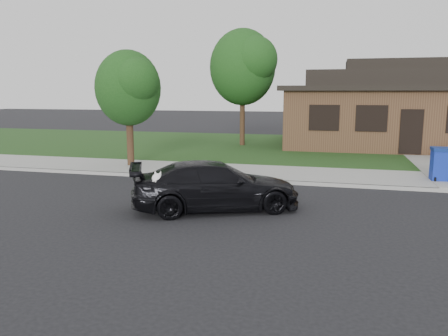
# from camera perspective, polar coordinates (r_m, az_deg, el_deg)

# --- Properties ---
(ground) EXTENTS (120.00, 120.00, 0.00)m
(ground) POSITION_cam_1_polar(r_m,az_deg,el_deg) (11.36, 11.10, -5.90)
(ground) COLOR black
(ground) RESTS_ON ground
(sidewalk) EXTENTS (60.00, 3.00, 0.12)m
(sidewalk) POSITION_cam_1_polar(r_m,az_deg,el_deg) (16.22, 12.14, -0.99)
(sidewalk) COLOR gray
(sidewalk) RESTS_ON ground
(curb) EXTENTS (60.00, 0.12, 0.12)m
(curb) POSITION_cam_1_polar(r_m,az_deg,el_deg) (14.75, 11.90, -2.05)
(curb) COLOR gray
(curb) RESTS_ON ground
(lawn) EXTENTS (60.00, 13.00, 0.13)m
(lawn) POSITION_cam_1_polar(r_m,az_deg,el_deg) (24.13, 12.90, 2.50)
(lawn) COLOR #193814
(lawn) RESTS_ON ground
(sedan) EXTENTS (4.73, 3.44, 1.27)m
(sedan) POSITION_cam_1_polar(r_m,az_deg,el_deg) (11.43, -1.14, -2.33)
(sedan) COLOR black
(sedan) RESTS_ON ground
(recycling_bin) EXTENTS (0.67, 0.72, 1.11)m
(recycling_bin) POSITION_cam_1_polar(r_m,az_deg,el_deg) (16.35, 26.53, 0.48)
(recycling_bin) COLOR #0E259A
(recycling_bin) RESTS_ON sidewalk
(house) EXTENTS (12.60, 8.60, 4.65)m
(house) POSITION_cam_1_polar(r_m,az_deg,el_deg) (26.18, 22.05, 7.14)
(house) COLOR #422B1C
(house) RESTS_ON ground
(tree_0) EXTENTS (3.78, 3.60, 6.34)m
(tree_0) POSITION_cam_1_polar(r_m,az_deg,el_deg) (24.35, 2.78, 13.21)
(tree_0) COLOR #332114
(tree_0) RESTS_ON ground
(tree_2) EXTENTS (2.73, 2.60, 4.59)m
(tree_2) POSITION_cam_1_polar(r_m,az_deg,el_deg) (17.89, -12.19, 10.33)
(tree_2) COLOR #332114
(tree_2) RESTS_ON ground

